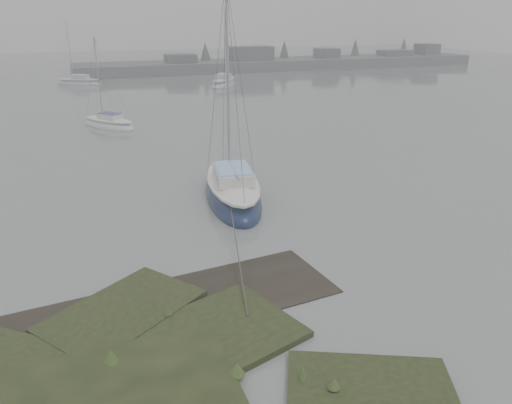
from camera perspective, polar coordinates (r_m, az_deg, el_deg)
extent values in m
plane|color=slate|center=(38.44, -13.23, 8.86)|extent=(160.00, 160.00, 0.00)
cube|color=#4C4F51|center=(76.19, 3.53, 15.44)|extent=(60.00, 8.00, 1.60)
cube|color=#424247|center=(70.23, -8.61, 15.46)|extent=(4.00, 3.00, 2.20)
cube|color=#424247|center=(72.94, -0.62, 16.18)|extent=(6.00, 3.00, 3.00)
cube|color=#424247|center=(77.84, 8.06, 16.09)|extent=(3.00, 3.00, 2.50)
cube|color=#424247|center=(84.17, 15.56, 15.73)|extent=(5.00, 3.00, 2.00)
cube|color=#424247|center=(87.75, 18.91, 15.83)|extent=(3.00, 3.00, 2.80)
cone|color=#384238|center=(73.03, -5.80, 16.41)|extent=(2.00, 2.00, 3.50)
cone|color=#384238|center=(76.98, 3.24, 16.69)|extent=(2.00, 2.00, 3.50)
cone|color=#384238|center=(82.49, 11.25, 16.61)|extent=(2.00, 2.00, 3.50)
cone|color=#384238|center=(87.48, 16.51, 16.39)|extent=(2.00, 2.00, 3.50)
ellipsoid|color=#0F1B3A|center=(21.67, -2.69, 0.67)|extent=(3.39, 7.15, 1.67)
ellipsoid|color=silver|center=(21.45, -2.71, 2.35)|extent=(2.79, 6.20, 0.47)
cube|color=silver|center=(21.04, -2.62, 3.16)|extent=(1.85, 2.57, 0.49)
cube|color=#90B7E8|center=(20.96, -2.63, 3.88)|extent=(1.72, 2.36, 0.08)
cylinder|color=#939399|center=(21.38, -3.26, 14.00)|extent=(0.11, 0.11, 7.84)
cylinder|color=#939399|center=(20.78, -2.56, 3.72)|extent=(0.55, 2.72, 0.09)
ellipsoid|color=silver|center=(37.19, -16.42, 8.31)|extent=(4.05, 4.71, 1.15)
ellipsoid|color=silver|center=(37.11, -16.50, 9.00)|extent=(3.44, 4.04, 0.32)
cube|color=silver|center=(36.90, -16.33, 9.40)|extent=(1.77, 1.90, 0.34)
cube|color=navy|center=(36.87, -16.36, 9.69)|extent=(1.64, 1.75, 0.05)
cylinder|color=#939399|center=(37.13, -17.60, 13.49)|extent=(0.07, 0.07, 5.39)
cylinder|color=#939399|center=(36.77, -16.22, 9.67)|extent=(1.17, 1.55, 0.06)
ellipsoid|color=silver|center=(57.49, -3.66, 13.23)|extent=(5.10, 6.13, 1.47)
ellipsoid|color=silver|center=(57.42, -3.67, 13.81)|extent=(4.33, 5.26, 0.42)
cube|color=silver|center=(57.13, -3.76, 14.15)|extent=(2.26, 2.45, 0.43)
cube|color=#B2B5BD|center=(57.10, -3.77, 14.39)|extent=(2.09, 2.26, 0.07)
cylinder|color=#939399|center=(57.84, -3.51, 17.62)|extent=(0.10, 0.10, 6.94)
cylinder|color=#939399|center=(56.94, -3.82, 14.37)|extent=(1.45, 2.04, 0.08)
ellipsoid|color=#9EA4A7|center=(61.35, -19.55, 12.58)|extent=(5.45, 4.22, 1.29)
ellipsoid|color=silver|center=(61.29, -19.61, 13.05)|extent=(4.68, 3.57, 0.36)
cube|color=silver|center=(61.14, -19.46, 13.36)|extent=(2.14, 1.91, 0.38)
cube|color=silver|center=(61.12, -19.48, 13.55)|extent=(1.98, 1.77, 0.06)
cylinder|color=#939399|center=(61.35, -20.57, 16.06)|extent=(0.08, 0.08, 6.06)
cylinder|color=#939399|center=(61.05, -19.35, 13.56)|extent=(1.86, 1.15, 0.07)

